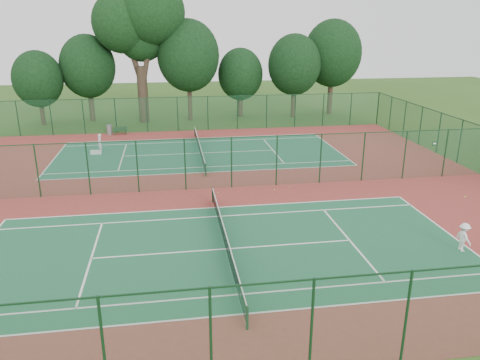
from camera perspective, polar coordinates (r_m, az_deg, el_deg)
name	(u,v)px	position (r m, az deg, el deg)	size (l,w,h in m)	color
ground	(209,188)	(31.50, -3.79, -1.03)	(120.00, 120.00, 0.00)	#2D5219
red_pad	(209,188)	(31.50, -3.79, -1.03)	(40.00, 36.00, 0.01)	maroon
court_near	(226,249)	(23.25, -1.77, -8.41)	(23.77, 10.97, 0.01)	#1D5D3A
court_far	(200,153)	(40.06, -4.95, 3.28)	(23.77, 10.97, 0.01)	#1E6042
fence_north	(193,114)	(48.44, -5.77, 8.06)	(40.00, 0.09, 3.50)	#1B532E
fence_south	(262,333)	(14.76, 2.69, -18.14)	(40.00, 0.09, 3.50)	#1B512F
fence_divider	(208,163)	(30.95, -3.86, 2.04)	(40.00, 0.09, 3.50)	#194C2D
tennis_net_near	(225,239)	(23.02, -1.79, -7.24)	(0.10, 12.90, 0.97)	#153C1F
tennis_net_far	(199,147)	(39.93, -4.98, 4.01)	(0.10, 12.90, 0.97)	#123319
player_near	(464,237)	(25.21, 25.61, -6.30)	(0.93, 0.54, 1.44)	white
player_far	(100,143)	(41.57, -16.73, 4.30)	(0.60, 0.39, 1.64)	silver
trash_bin	(109,130)	(48.36, -15.63, 5.92)	(0.54, 0.54, 0.98)	gray
bench	(120,131)	(48.08, -14.37, 5.86)	(1.34, 0.61, 0.80)	#12351A
kit_bag	(96,152)	(41.40, -17.15, 3.25)	(0.90, 0.34, 0.34)	silver
stray_ball_a	(290,186)	(31.84, 6.07, -0.79)	(0.07, 0.07, 0.07)	#C8D631
stray_ball_b	(274,190)	(31.18, 4.21, -1.17)	(0.07, 0.07, 0.07)	#C0DB33
stray_ball_c	(218,192)	(30.61, -2.67, -1.52)	(0.07, 0.07, 0.07)	gold
big_tree	(139,22)	(53.20, -12.18, 18.35)	(9.81, 7.18, 15.06)	#34261C
evergreen_row	(195,119)	(54.92, -5.57, 7.46)	(39.00, 5.00, 12.00)	black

